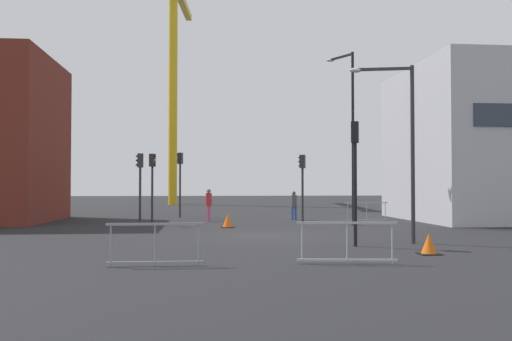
% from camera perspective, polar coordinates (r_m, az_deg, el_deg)
% --- Properties ---
extents(ground, '(160.00, 160.00, 0.00)m').
position_cam_1_polar(ground, '(21.87, 1.05, -6.82)').
color(ground, black).
extents(construction_crane, '(2.88, 19.81, 23.83)m').
position_cam_1_polar(construction_crane, '(59.23, -8.52, 12.18)').
color(construction_crane, gold).
rests_on(construction_crane, ground).
extents(streetlamp_tall, '(1.09, 1.61, 8.74)m').
position_cam_1_polar(streetlamp_tall, '(28.24, 9.75, 4.69)').
color(streetlamp_tall, black).
rests_on(streetlamp_tall, ground).
extents(streetlamp_short, '(2.19, 0.61, 6.19)m').
position_cam_1_polar(streetlamp_short, '(19.81, 15.01, 3.64)').
color(streetlamp_short, '#2D2D30').
rests_on(streetlamp_short, ground).
extents(traffic_light_crosswalk, '(0.39, 0.35, 4.03)m').
position_cam_1_polar(traffic_light_crosswalk, '(34.49, -7.90, -0.36)').
color(traffic_light_crosswalk, '#2D2D30').
rests_on(traffic_light_crosswalk, ground).
extents(traffic_light_far, '(0.32, 0.39, 4.12)m').
position_cam_1_polar(traffic_light_far, '(18.41, 10.26, 0.80)').
color(traffic_light_far, black).
rests_on(traffic_light_far, ground).
extents(traffic_light_island, '(0.38, 0.36, 3.72)m').
position_cam_1_polar(traffic_light_island, '(30.29, -10.71, -0.56)').
color(traffic_light_island, '#2D2D30').
rests_on(traffic_light_island, ground).
extents(traffic_light_near, '(0.39, 0.30, 3.61)m').
position_cam_1_polar(traffic_light_near, '(28.18, -11.96, -0.62)').
color(traffic_light_near, '#2D2D30').
rests_on(traffic_light_near, ground).
extents(traffic_light_verge, '(0.39, 0.33, 3.62)m').
position_cam_1_polar(traffic_light_verge, '(29.12, 4.84, -0.66)').
color(traffic_light_verge, '#2D2D30').
rests_on(traffic_light_verge, ground).
extents(pedestrian_walking, '(0.34, 0.34, 1.65)m').
position_cam_1_polar(pedestrian_walking, '(31.84, 3.96, -3.42)').
color(pedestrian_walking, '#33519E').
rests_on(pedestrian_walking, ground).
extents(pedestrian_waiting, '(0.34, 0.34, 1.80)m').
position_cam_1_polar(pedestrian_waiting, '(30.70, -4.93, -3.31)').
color(pedestrian_waiting, '#D14C8C').
rests_on(pedestrian_waiting, ground).
extents(safety_barrier_rear, '(2.32, 0.14, 1.08)m').
position_cam_1_polar(safety_barrier_rear, '(30.81, 11.42, -4.19)').
color(safety_barrier_rear, '#9EA0A5').
rests_on(safety_barrier_rear, ground).
extents(safety_barrier_mid_span, '(2.40, 0.08, 1.08)m').
position_cam_1_polar(safety_barrier_mid_span, '(13.94, -10.46, -7.50)').
color(safety_barrier_mid_span, gray).
rests_on(safety_barrier_mid_span, ground).
extents(safety_barrier_front, '(2.55, 0.36, 1.08)m').
position_cam_1_polar(safety_barrier_front, '(14.35, 9.43, -7.33)').
color(safety_barrier_front, '#B2B5BA').
rests_on(safety_barrier_front, ground).
extents(traffic_cone_by_barrier, '(0.60, 0.60, 0.61)m').
position_cam_1_polar(traffic_cone_by_barrier, '(16.89, 17.51, -7.36)').
color(traffic_cone_by_barrier, black).
rests_on(traffic_cone_by_barrier, ground).
extents(traffic_cone_on_verge, '(0.65, 0.65, 0.66)m').
position_cam_1_polar(traffic_cone_on_verge, '(26.18, -2.96, -5.26)').
color(traffic_cone_on_verge, black).
rests_on(traffic_cone_on_verge, ground).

